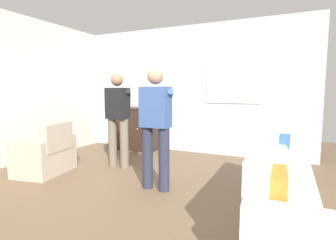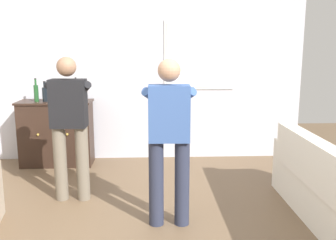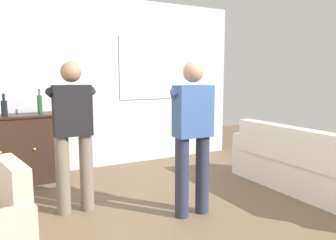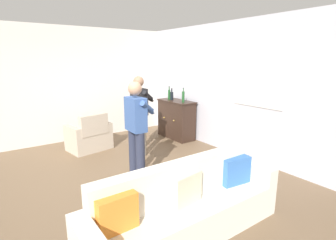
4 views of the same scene
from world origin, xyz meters
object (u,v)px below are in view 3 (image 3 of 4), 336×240
Objects in this scene: couch at (310,170)px; person_standing_left at (73,130)px; bottle_wine_green at (40,104)px; person_standing_right at (192,131)px; sideboard_cabinet at (17,150)px; bottle_spirits_clear at (4,107)px.

person_standing_left is (-2.74, 0.94, 0.59)m from couch.
bottle_wine_green is (-2.91, 2.26, 0.78)m from couch.
person_standing_left and person_standing_right have the same top height.
person_standing_left reaches higher than bottle_wine_green.
person_standing_left reaches higher than sideboard_cabinet.
bottle_wine_green is 1.34m from person_standing_left.
person_standing_right reaches higher than bottle_spirits_clear.
person_standing_left is (0.63, -1.30, -0.17)m from bottle_spirits_clear.
person_standing_right is (1.29, -2.00, -0.19)m from bottle_wine_green.
person_standing_left is at bearing -82.51° from bottle_wine_green.
person_standing_right is at bearing 171.11° from couch.
person_standing_right is at bearing -57.21° from bottle_wine_green.
bottle_spirits_clear is (-0.46, -0.01, -0.02)m from bottle_wine_green.
person_standing_left is (0.51, -1.35, 0.44)m from sideboard_cabinet.
couch is 3.98m from sideboard_cabinet.
bottle_spirits_clear is 0.18× the size of person_standing_left.
couch is 7.08× the size of bottle_wine_green.
sideboard_cabinet is 0.65× the size of person_standing_left.
sideboard_cabinet is at bearing 23.56° from bottle_spirits_clear.
bottle_wine_green is 0.46m from bottle_spirits_clear.
person_standing_left is 1.00× the size of person_standing_right.
sideboard_cabinet is 1.51m from person_standing_left.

